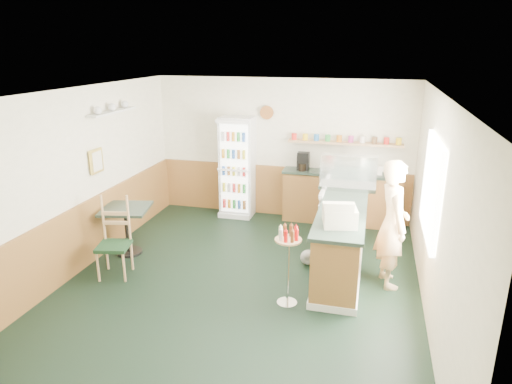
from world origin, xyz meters
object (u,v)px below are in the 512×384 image
(shopkeeper, at_px, (393,224))
(cafe_table, at_px, (127,221))
(cash_register, at_px, (340,216))
(display_case, at_px, (348,173))
(drinks_fridge, at_px, (237,167))
(condiment_stand, at_px, (288,254))
(cafe_chair, at_px, (116,234))

(shopkeeper, bearing_deg, cafe_table, 75.56)
(cash_register, distance_m, cafe_table, 3.47)
(display_case, bearing_deg, drinks_fridge, 157.52)
(drinks_fridge, height_order, cafe_table, drinks_fridge)
(cash_register, bearing_deg, condiment_stand, -152.98)
(cash_register, xyz_separation_m, cafe_chair, (-3.20, -0.23, -0.51))
(cafe_table, bearing_deg, shopkeeper, 0.50)
(display_case, xyz_separation_m, cafe_chair, (-3.20, -1.92, -0.65))
(condiment_stand, bearing_deg, drinks_fridge, 117.65)
(shopkeeper, bearing_deg, condiment_stand, 109.99)
(cafe_table, bearing_deg, display_case, 20.64)
(shopkeeper, bearing_deg, display_case, 14.42)
(shopkeeper, distance_m, cafe_table, 4.12)
(drinks_fridge, relative_size, display_case, 2.16)
(drinks_fridge, height_order, condiment_stand, drinks_fridge)
(drinks_fridge, relative_size, shopkeeper, 1.08)
(drinks_fridge, bearing_deg, cafe_table, -118.81)
(display_case, xyz_separation_m, cash_register, (0.00, -1.69, -0.14))
(display_case, bearing_deg, cash_register, -90.00)
(cash_register, bearing_deg, cafe_table, 162.53)
(cash_register, height_order, shopkeeper, shopkeeper)
(display_case, bearing_deg, shopkeeper, -60.64)
(shopkeeper, xyz_separation_m, cafe_table, (-4.10, -0.04, -0.35))
(display_case, bearing_deg, condiment_stand, -105.46)
(cash_register, xyz_separation_m, cafe_table, (-3.40, 0.41, -0.57))
(drinks_fridge, height_order, display_case, drinks_fridge)
(shopkeeper, height_order, cafe_table, shopkeeper)
(shopkeeper, relative_size, cafe_chair, 1.53)
(cash_register, distance_m, condiment_stand, 0.85)
(cafe_table, bearing_deg, condiment_stand, -17.18)
(cash_register, height_order, condiment_stand, cash_register)
(drinks_fridge, distance_m, condiment_stand, 3.46)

